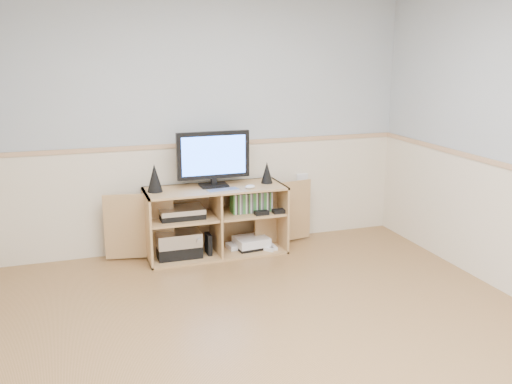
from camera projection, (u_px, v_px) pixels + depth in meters
room at (279, 167)px, 3.46m from camera, size 4.04×4.54×2.54m
media_cabinet at (214, 218)px, 5.45m from camera, size 2.05×0.49×0.65m
monitor at (213, 157)px, 5.29m from camera, size 0.69×0.18×0.52m
speaker_left at (155, 178)px, 5.13m from camera, size 0.14×0.14×0.26m
speaker_right at (267, 173)px, 5.47m from camera, size 0.11×0.11×0.21m
keyboard at (223, 190)px, 5.20m from camera, size 0.30×0.15×0.01m
mouse at (250, 187)px, 5.28m from camera, size 0.11×0.08×0.04m
av_components at (180, 235)px, 5.32m from camera, size 0.50×0.30×0.47m
game_consoles at (250, 243)px, 5.55m from camera, size 0.46×0.30×0.11m
game_cases at (251, 202)px, 5.45m from camera, size 0.39×0.14×0.19m
wall_outlet at (302, 179)px, 5.87m from camera, size 0.12×0.03×0.12m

